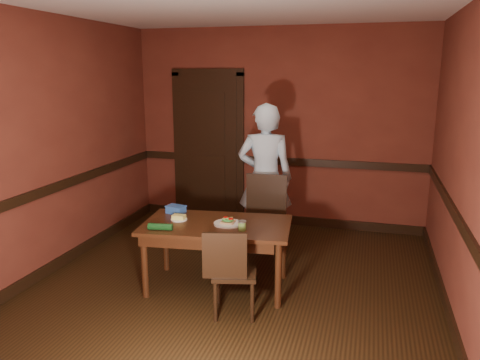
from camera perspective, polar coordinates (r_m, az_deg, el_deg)
The scene contains 22 objects.
floor at distance 4.72m, azimuth -1.19°, elevation -13.46°, with size 4.00×4.50×0.01m, color black.
ceiling at distance 4.26m, azimuth -1.37°, elevation 21.04°, with size 4.00×4.50×0.01m, color silver.
wall_back at distance 6.45m, azimuth 4.63°, elevation 6.28°, with size 4.00×0.02×2.70m, color maroon.
wall_front at distance 2.30m, azimuth -18.03°, elevation -6.83°, with size 4.00×0.02×2.70m, color maroon.
wall_left at distance 5.23m, azimuth -22.75°, elevation 3.72°, with size 0.02×4.50×2.70m, color maroon.
wall_right at distance 4.18m, azimuth 25.98°, elevation 1.27°, with size 0.02×4.50×2.70m, color maroon.
dado_back at distance 6.51m, azimuth 4.53°, elevation 2.33°, with size 4.00×0.03×0.10m, color black.
dado_left at distance 5.31m, azimuth -22.20°, elevation -1.08°, with size 0.03×4.50×0.10m, color black.
dado_right at distance 4.28m, azimuth 25.18°, elevation -4.62°, with size 0.03×4.50×0.10m, color black.
baseboard_back at distance 6.71m, azimuth 4.40°, elevation -4.73°, with size 4.00×0.03×0.12m, color black.
baseboard_left at distance 5.56m, azimuth -21.45°, elevation -9.51°, with size 0.03×4.50×0.12m, color black.
baseboard_right at distance 4.59m, azimuth 24.13°, elevation -14.68°, with size 0.03×4.50×0.12m, color black.
door at distance 6.72m, azimuth -3.88°, elevation 4.34°, with size 1.05×0.07×2.20m.
dining_table at distance 4.69m, azimuth -2.81°, elevation -9.18°, with size 1.42×0.80×0.67m, color #351B0D.
chair_far at distance 5.18m, azimuth 2.55°, elevation -5.11°, with size 0.46×0.46×0.99m, color black, non-canonical shape.
chair_near at distance 4.18m, azimuth -0.66°, elevation -11.01°, with size 0.38×0.38×0.81m, color black, non-canonical shape.
person at distance 5.51m, azimuth 3.07°, elevation 0.19°, with size 0.64×0.42×1.76m, color #B6DBF1.
sandwich_plate at distance 4.53m, azimuth -1.48°, elevation -5.20°, with size 0.27×0.27×0.07m.
sauce_jar at distance 4.36m, azimuth 0.26°, elevation -5.58°, with size 0.08×0.08×0.09m.
cheese_saucer at distance 4.71m, azimuth -7.46°, elevation -4.60°, with size 0.17×0.17×0.05m.
food_tub at distance 4.92m, azimuth -7.82°, elevation -3.57°, with size 0.22×0.17×0.08m.
wrapped_veg at distance 4.43m, azimuth -9.68°, elevation -5.64°, with size 0.06×0.06×0.23m, color #113E17.
Camera 1 is at (1.24, -4.04, 2.11)m, focal length 35.00 mm.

